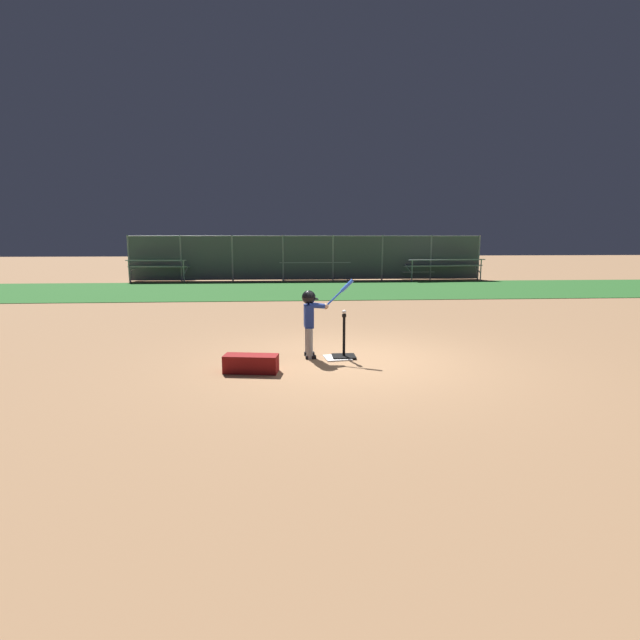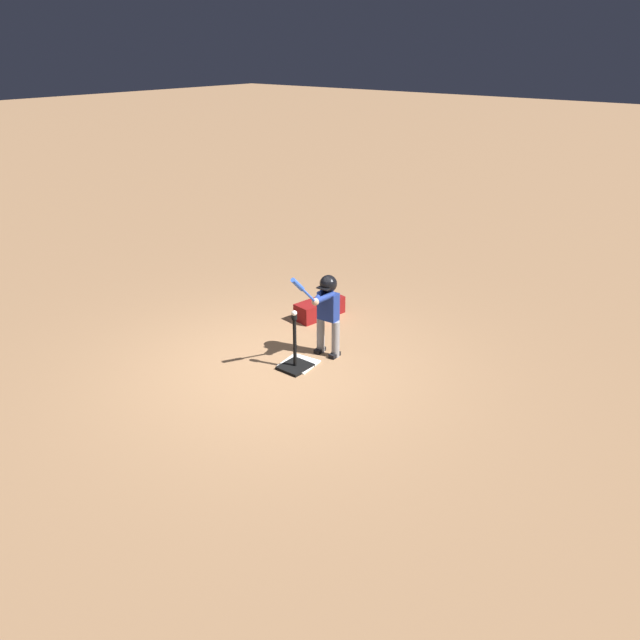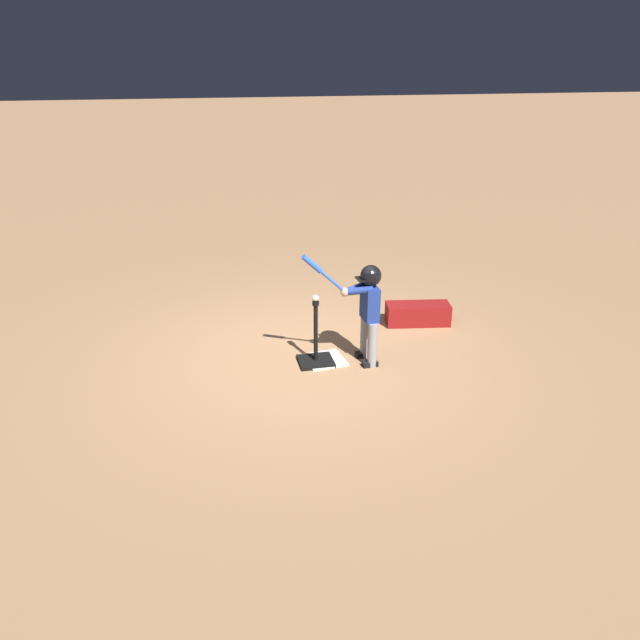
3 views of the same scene
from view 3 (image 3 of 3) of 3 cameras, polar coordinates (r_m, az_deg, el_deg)
The scene contains 6 objects.
ground_plane at distance 7.49m, azimuth -1.56°, elevation -3.29°, with size 90.00×90.00×0.00m, color #99704C.
home_plate at distance 7.37m, azimuth 0.46°, elevation -3.66°, with size 0.44×0.44×0.02m, color white.
batting_tee at distance 7.27m, azimuth -0.38°, elevation -3.07°, with size 0.40×0.36×0.78m.
batter_child at distance 7.06m, azimuth 4.34°, elevation 1.69°, with size 0.91×0.37×1.38m.
baseball at distance 6.99m, azimuth -0.40°, elevation 2.01°, with size 0.07×0.07×0.07m, color white.
equipment_bag at distance 8.41m, azimuth 8.93°, elevation 0.56°, with size 0.84×0.32×0.28m, color maroon.
Camera 3 is at (1.20, 6.58, 3.37)m, focal length 35.00 mm.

